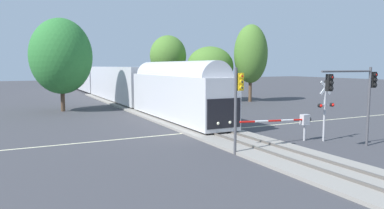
{
  "coord_description": "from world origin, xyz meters",
  "views": [
    {
      "loc": [
        -13.41,
        -24.0,
        5.07
      ],
      "look_at": [
        -0.7,
        1.32,
        2.0
      ],
      "focal_mm": 33.46,
      "sensor_mm": 36.0,
      "label": 1
    }
  ],
  "objects_px": {
    "traffic_signal_near_right": "(357,87)",
    "maple_right_background": "(251,54)",
    "oak_far_right": "(210,67)",
    "commuter_train": "(115,82)",
    "crossing_signal_mast": "(325,104)",
    "traffic_signal_median": "(238,97)",
    "crossing_gate_near": "(298,121)",
    "oak_behind_train": "(61,56)",
    "elm_centre_background": "(168,56)"
  },
  "relations": [
    {
      "from": "traffic_signal_near_right",
      "to": "crossing_gate_near",
      "type": "bearing_deg",
      "value": 121.79
    },
    {
      "from": "crossing_signal_mast",
      "to": "oak_far_right",
      "type": "xyz_separation_m",
      "value": [
        6.61,
        27.32,
        2.4
      ]
    },
    {
      "from": "crossing_signal_mast",
      "to": "crossing_gate_near",
      "type": "bearing_deg",
      "value": 156.8
    },
    {
      "from": "oak_far_right",
      "to": "oak_behind_train",
      "type": "height_order",
      "value": "oak_behind_train"
    },
    {
      "from": "maple_right_background",
      "to": "crossing_signal_mast",
      "type": "bearing_deg",
      "value": -115.19
    },
    {
      "from": "traffic_signal_median",
      "to": "crossing_signal_mast",
      "type": "bearing_deg",
      "value": 3.57
    },
    {
      "from": "crossing_gate_near",
      "to": "crossing_signal_mast",
      "type": "bearing_deg",
      "value": -23.2
    },
    {
      "from": "oak_far_right",
      "to": "traffic_signal_near_right",
      "type": "bearing_deg",
      "value": -102.32
    },
    {
      "from": "crossing_gate_near",
      "to": "elm_centre_background",
      "type": "distance_m",
      "value": 31.52
    },
    {
      "from": "maple_right_background",
      "to": "oak_behind_train",
      "type": "distance_m",
      "value": 25.1
    },
    {
      "from": "crossing_signal_mast",
      "to": "oak_behind_train",
      "type": "relative_size",
      "value": 0.41
    },
    {
      "from": "traffic_signal_near_right",
      "to": "oak_behind_train",
      "type": "relative_size",
      "value": 0.49
    },
    {
      "from": "traffic_signal_near_right",
      "to": "oak_far_right",
      "type": "xyz_separation_m",
      "value": [
        6.46,
        29.58,
        1.2
      ]
    },
    {
      "from": "crossing_signal_mast",
      "to": "commuter_train",
      "type": "bearing_deg",
      "value": 98.53
    },
    {
      "from": "traffic_signal_near_right",
      "to": "oak_behind_train",
      "type": "xyz_separation_m",
      "value": [
        -13.87,
        27.03,
        2.36
      ]
    },
    {
      "from": "crossing_gate_near",
      "to": "crossing_signal_mast",
      "type": "relative_size",
      "value": 1.39
    },
    {
      "from": "commuter_train",
      "to": "oak_behind_train",
      "type": "xyz_separation_m",
      "value": [
        -8.49,
        -10.07,
        3.39
      ]
    },
    {
      "from": "crossing_signal_mast",
      "to": "maple_right_background",
      "type": "bearing_deg",
      "value": 64.81
    },
    {
      "from": "traffic_signal_median",
      "to": "maple_right_background",
      "type": "height_order",
      "value": "maple_right_background"
    },
    {
      "from": "traffic_signal_near_right",
      "to": "oak_far_right",
      "type": "distance_m",
      "value": 30.3
    },
    {
      "from": "traffic_signal_median",
      "to": "oak_far_right",
      "type": "relative_size",
      "value": 0.64
    },
    {
      "from": "traffic_signal_near_right",
      "to": "oak_behind_train",
      "type": "height_order",
      "value": "oak_behind_train"
    },
    {
      "from": "crossing_gate_near",
      "to": "traffic_signal_near_right",
      "type": "height_order",
      "value": "traffic_signal_near_right"
    },
    {
      "from": "crossing_signal_mast",
      "to": "traffic_signal_near_right",
      "type": "distance_m",
      "value": 2.56
    },
    {
      "from": "crossing_gate_near",
      "to": "crossing_signal_mast",
      "type": "height_order",
      "value": "crossing_signal_mast"
    },
    {
      "from": "crossing_gate_near",
      "to": "oak_behind_train",
      "type": "bearing_deg",
      "value": 116.55
    },
    {
      "from": "maple_right_background",
      "to": "commuter_train",
      "type": "bearing_deg",
      "value": 147.28
    },
    {
      "from": "traffic_signal_near_right",
      "to": "elm_centre_background",
      "type": "bearing_deg",
      "value": 86.94
    },
    {
      "from": "oak_far_right",
      "to": "elm_centre_background",
      "type": "bearing_deg",
      "value": 137.22
    },
    {
      "from": "traffic_signal_near_right",
      "to": "elm_centre_background",
      "type": "relative_size",
      "value": 0.53
    },
    {
      "from": "crossing_gate_near",
      "to": "oak_far_right",
      "type": "bearing_deg",
      "value": 72.64
    },
    {
      "from": "commuter_train",
      "to": "maple_right_background",
      "type": "bearing_deg",
      "value": -32.72
    },
    {
      "from": "traffic_signal_median",
      "to": "traffic_signal_near_right",
      "type": "distance_m",
      "value": 7.68
    },
    {
      "from": "commuter_train",
      "to": "traffic_signal_near_right",
      "type": "height_order",
      "value": "commuter_train"
    },
    {
      "from": "traffic_signal_near_right",
      "to": "maple_right_background",
      "type": "height_order",
      "value": "maple_right_background"
    },
    {
      "from": "oak_behind_train",
      "to": "maple_right_background",
      "type": "bearing_deg",
      "value": -1.35
    },
    {
      "from": "maple_right_background",
      "to": "elm_centre_background",
      "type": "bearing_deg",
      "value": 141.69
    },
    {
      "from": "maple_right_background",
      "to": "crossing_gate_near",
      "type": "bearing_deg",
      "value": -119.14
    },
    {
      "from": "elm_centre_background",
      "to": "oak_far_right",
      "type": "bearing_deg",
      "value": -42.78
    },
    {
      "from": "crossing_gate_near",
      "to": "oak_far_right",
      "type": "distance_m",
      "value": 28.08
    },
    {
      "from": "crossing_gate_near",
      "to": "traffic_signal_near_right",
      "type": "relative_size",
      "value": 1.17
    },
    {
      "from": "maple_right_background",
      "to": "oak_far_right",
      "type": "distance_m",
      "value": 5.97
    },
    {
      "from": "commuter_train",
      "to": "oak_far_right",
      "type": "bearing_deg",
      "value": -32.46
    },
    {
      "from": "traffic_signal_median",
      "to": "elm_centre_background",
      "type": "height_order",
      "value": "elm_centre_background"
    },
    {
      "from": "commuter_train",
      "to": "crossing_signal_mast",
      "type": "xyz_separation_m",
      "value": [
        5.22,
        -34.84,
        -0.17
      ]
    },
    {
      "from": "crossing_signal_mast",
      "to": "elm_centre_background",
      "type": "distance_m",
      "value": 31.93
    },
    {
      "from": "oak_far_right",
      "to": "crossing_signal_mast",
      "type": "bearing_deg",
      "value": -103.6
    },
    {
      "from": "maple_right_background",
      "to": "oak_behind_train",
      "type": "xyz_separation_m",
      "value": [
        -25.09,
        0.59,
        -0.6
      ]
    },
    {
      "from": "oak_far_right",
      "to": "elm_centre_background",
      "type": "distance_m",
      "value": 6.52
    },
    {
      "from": "crossing_gate_near",
      "to": "maple_right_background",
      "type": "distance_m",
      "value": 27.37
    }
  ]
}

